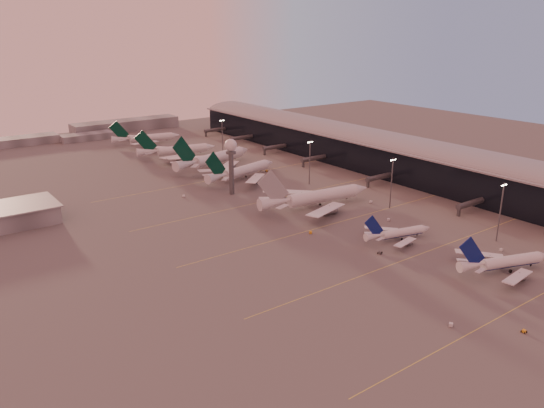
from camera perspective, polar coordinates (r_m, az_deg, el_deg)
ground at (r=193.14m, az=13.84°, el=-7.79°), size 700.00×700.00×0.00m
taxiway_markings at (r=248.31m, az=8.52°, el=-1.46°), size 180.00×185.25×0.02m
terminal at (r=335.72m, az=11.66°, el=5.46°), size 57.00×362.00×23.04m
radar_tower at (r=275.75m, az=-4.44°, el=5.23°), size 6.40×6.40×31.10m
mast_a at (r=233.21m, az=23.37°, el=-0.57°), size 3.60×0.56×25.00m
mast_b at (r=261.10m, az=12.74°, el=2.44°), size 3.60×0.56×25.00m
mast_c at (r=295.43m, az=4.08°, el=4.69°), size 3.60×0.56×25.00m
mast_d at (r=365.98m, az=-5.37°, el=7.32°), size 3.60×0.56×25.00m
distant_horizon at (r=462.13m, az=-18.40°, el=7.54°), size 165.00×37.50×9.00m
narrowbody_near at (r=208.74m, az=23.75°, el=-5.90°), size 38.15×29.92×15.50m
narrowbody_mid at (r=225.19m, az=13.41°, el=-3.19°), size 32.13×25.35×12.75m
widebody_white at (r=259.75m, az=4.78°, el=0.48°), size 63.06×50.24×22.23m
greentail_a at (r=308.30m, az=-3.22°, el=3.35°), size 55.17×44.01×20.43m
greentail_b at (r=336.90m, az=-6.21°, el=4.67°), size 64.31×51.24×23.93m
greentail_c at (r=368.10m, az=-10.14°, el=5.56°), size 54.58×43.66×20.04m
greentail_d at (r=415.57m, az=-13.32°, el=6.78°), size 51.72×41.38×18.97m
gsv_truck_a at (r=168.22m, az=18.74°, el=-11.95°), size 6.24×4.56×2.39m
gsv_tug_near at (r=172.98m, az=25.47°, el=-12.26°), size 1.91×3.06×0.85m
gsv_catering_a at (r=227.43m, az=23.52°, el=-4.19°), size 5.51×3.71×4.15m
gsv_tug_mid at (r=211.10m, az=11.53°, el=-5.13°), size 3.67×4.31×1.06m
gsv_truck_b at (r=247.22m, az=12.49°, el=-1.51°), size 5.94×3.08×2.28m
gsv_truck_c at (r=227.31m, az=4.19°, el=-2.88°), size 5.63×5.44×2.33m
gsv_catering_b at (r=269.97m, az=10.64°, el=0.57°), size 5.98×3.39×4.64m
gsv_tug_far at (r=267.59m, az=-1.16°, el=0.34°), size 4.46×4.39×1.12m
gsv_truck_d at (r=278.89m, az=-9.50°, el=0.99°), size 3.80×6.60×2.51m
gsv_tug_hangar at (r=324.77m, az=-0.58°, el=3.57°), size 3.24×2.27×0.85m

